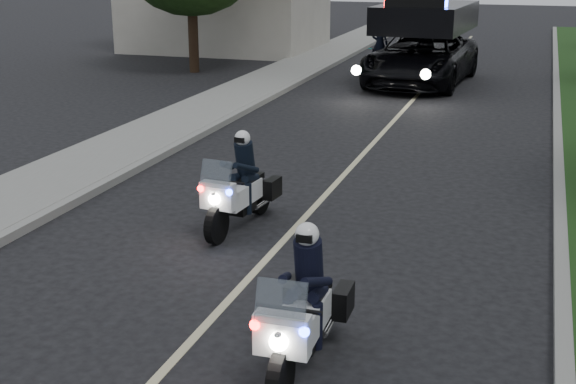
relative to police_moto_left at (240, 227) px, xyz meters
name	(u,v)px	position (x,y,z in m)	size (l,w,h in m)	color
ground	(173,361)	(0.87, -4.26, 0.00)	(120.00, 120.00, 0.00)	black
curb_right	(558,160)	(4.97, 5.74, 0.07)	(0.20, 60.00, 0.15)	gray
curb_left	(202,133)	(-3.23, 5.74, 0.07)	(0.20, 60.00, 0.15)	gray
sidewalk_left	(161,130)	(-4.33, 5.74, 0.08)	(2.00, 60.00, 0.16)	gray
lane_marking	(368,149)	(0.87, 5.74, 0.00)	(0.12, 50.00, 0.01)	#BFB78C
police_moto_left	(240,227)	(0.00, 0.00, 0.00)	(0.66, 1.88, 1.59)	white
police_moto_right	(303,367)	(2.27, -3.95, 0.00)	(0.67, 1.91, 1.63)	silver
police_suv	(420,84)	(0.62, 14.99, 0.00)	(2.92, 6.32, 3.07)	black
bicycle	(379,73)	(-1.19, 16.94, 0.00)	(0.64, 1.82, 0.95)	black
cyclist	(379,73)	(-1.19, 16.94, 0.00)	(0.61, 0.40, 1.68)	black
tree_left_near	(195,72)	(-7.69, 15.08, 0.00)	(5.59, 5.59, 9.31)	#1F4115
tree_left_far	(260,44)	(-8.36, 24.03, 0.00)	(5.74, 5.74, 9.57)	#1A3410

